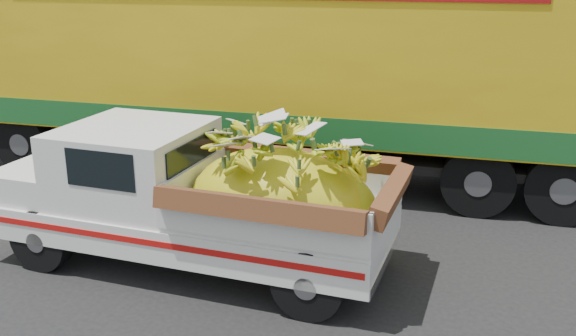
% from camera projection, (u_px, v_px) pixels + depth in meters
% --- Properties ---
extents(ground, '(100.00, 100.00, 0.00)m').
position_uv_depth(ground, '(81.00, 258.00, 8.41)').
color(ground, black).
rests_on(ground, ground).
extents(curb, '(60.00, 0.25, 0.15)m').
position_uv_depth(curb, '(268.00, 134.00, 14.21)').
color(curb, gray).
rests_on(curb, ground).
extents(sidewalk, '(60.00, 4.00, 0.14)m').
position_uv_depth(sidewalk, '(299.00, 114.00, 16.09)').
color(sidewalk, gray).
rests_on(sidewalk, ground).
extents(pickup_truck, '(5.02, 1.90, 1.75)m').
position_uv_depth(pickup_truck, '(219.00, 198.00, 7.85)').
color(pickup_truck, black).
rests_on(pickup_truck, ground).
extents(semi_trailer, '(12.04, 3.47, 3.80)m').
position_uv_depth(semi_trailer, '(276.00, 59.00, 11.02)').
color(semi_trailer, black).
rests_on(semi_trailer, ground).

